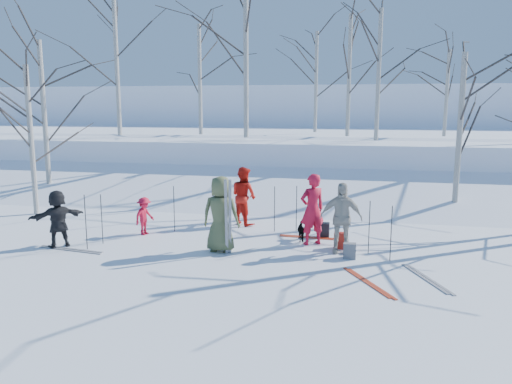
% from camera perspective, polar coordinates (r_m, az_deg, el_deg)
% --- Properties ---
extents(ground, '(120.00, 120.00, 0.00)m').
position_cam_1_polar(ground, '(12.56, -1.41, -7.02)').
color(ground, white).
rests_on(ground, ground).
extents(snow_ramp, '(70.00, 9.49, 4.12)m').
position_cam_1_polar(snow_ramp, '(19.22, 3.35, -0.60)').
color(snow_ramp, white).
rests_on(snow_ramp, ground).
extents(snow_plateau, '(70.00, 18.00, 2.20)m').
position_cam_1_polar(snow_plateau, '(28.95, 6.30, 4.62)').
color(snow_plateau, white).
rests_on(snow_plateau, ground).
extents(far_hill, '(90.00, 30.00, 6.00)m').
position_cam_1_polar(far_hill, '(49.80, 8.70, 7.94)').
color(far_hill, white).
rests_on(far_hill, ground).
extents(skier_olive_center, '(0.94, 0.61, 1.93)m').
position_cam_1_polar(skier_olive_center, '(12.53, -4.06, -2.54)').
color(skier_olive_center, '#4A5332').
rests_on(skier_olive_center, ground).
extents(skier_red_north, '(0.83, 0.76, 1.90)m').
position_cam_1_polar(skier_red_north, '(13.21, 6.45, -1.98)').
color(skier_red_north, red).
rests_on(skier_red_north, ground).
extents(skier_redor_behind, '(1.11, 1.07, 1.79)m').
position_cam_1_polar(skier_redor_behind, '(15.35, -1.42, -0.44)').
color(skier_redor_behind, red).
rests_on(skier_redor_behind, ground).
extents(skier_red_seated, '(0.60, 0.79, 1.08)m').
position_cam_1_polar(skier_red_seated, '(14.56, -12.64, -2.69)').
color(skier_red_seated, red).
rests_on(skier_red_seated, ground).
extents(skier_cream_east, '(1.05, 0.45, 1.78)m').
position_cam_1_polar(skier_cream_east, '(12.59, 9.70, -2.92)').
color(skier_cream_east, beige).
rests_on(skier_cream_east, ground).
extents(skier_grey_west, '(1.27, 1.33, 1.51)m').
position_cam_1_polar(skier_grey_west, '(13.92, -21.71, -2.84)').
color(skier_grey_west, black).
rests_on(skier_grey_west, ground).
extents(dog, '(0.46, 0.70, 0.55)m').
position_cam_1_polar(dog, '(13.70, 5.39, -4.43)').
color(dog, black).
rests_on(dog, ground).
extents(upright_ski_left, '(0.08, 0.16, 1.90)m').
position_cam_1_polar(upright_ski_left, '(12.22, -3.42, -2.91)').
color(upright_ski_left, silver).
rests_on(upright_ski_left, ground).
extents(upright_ski_right, '(0.14, 0.23, 1.89)m').
position_cam_1_polar(upright_ski_right, '(12.24, -3.00, -2.88)').
color(upright_ski_right, silver).
rests_on(upright_ski_right, ground).
extents(ski_pair_a, '(0.43, 1.92, 0.02)m').
position_cam_1_polar(ski_pair_a, '(14.05, 6.55, -5.20)').
color(ski_pair_a, '#BA351A').
rests_on(ski_pair_a, ground).
extents(ski_pair_b, '(1.54, 2.04, 0.02)m').
position_cam_1_polar(ski_pair_b, '(11.39, 18.92, -9.34)').
color(ski_pair_b, silver).
rests_on(ski_pair_b, ground).
extents(ski_pair_c, '(0.73, 1.96, 0.02)m').
position_cam_1_polar(ski_pair_c, '(13.69, -20.40, -6.18)').
color(ski_pair_c, silver).
rests_on(ski_pair_c, ground).
extents(ski_pair_d, '(1.82, 2.07, 0.02)m').
position_cam_1_polar(ski_pair_d, '(10.82, 12.70, -10.06)').
color(ski_pair_d, '#BA351A').
rests_on(ski_pair_d, ground).
extents(ski_pole_a, '(0.02, 0.02, 1.34)m').
position_cam_1_polar(ski_pole_a, '(14.66, 4.65, -1.87)').
color(ski_pole_a, black).
rests_on(ski_pole_a, ground).
extents(ski_pole_b, '(0.02, 0.02, 1.34)m').
position_cam_1_polar(ski_pole_b, '(13.46, -18.87, -3.46)').
color(ski_pole_b, black).
rests_on(ski_pole_b, ground).
extents(ski_pole_c, '(0.02, 0.02, 1.34)m').
position_cam_1_polar(ski_pole_c, '(14.74, -9.34, -1.91)').
color(ski_pole_c, black).
rests_on(ski_pole_c, ground).
extents(ski_pole_d, '(0.02, 0.02, 1.34)m').
position_cam_1_polar(ski_pole_d, '(13.94, -18.90, -3.00)').
color(ski_pole_d, black).
rests_on(ski_pole_d, ground).
extents(ski_pole_e, '(0.02, 0.02, 1.34)m').
position_cam_1_polar(ski_pole_e, '(13.86, -17.21, -2.98)').
color(ski_pole_e, black).
rests_on(ski_pole_e, ground).
extents(ski_pole_f, '(0.02, 0.02, 1.34)m').
position_cam_1_polar(ski_pole_f, '(14.51, 2.13, -1.97)').
color(ski_pole_f, black).
rests_on(ski_pole_f, ground).
extents(ski_pole_g, '(0.02, 0.02, 1.34)m').
position_cam_1_polar(ski_pole_g, '(12.22, 15.19, -4.60)').
color(ski_pole_g, black).
rests_on(ski_pole_g, ground).
extents(ski_pole_h, '(0.02, 0.02, 1.34)m').
position_cam_1_polar(ski_pole_h, '(12.69, 12.81, -3.96)').
color(ski_pole_h, black).
rests_on(ski_pole_h, ground).
extents(backpack_red, '(0.32, 0.22, 0.42)m').
position_cam_1_polar(backpack_red, '(13.09, 9.61, -5.49)').
color(backpack_red, '#AE241A').
rests_on(backpack_red, ground).
extents(backpack_grey, '(0.30, 0.20, 0.38)m').
position_cam_1_polar(backpack_grey, '(12.31, 10.65, -6.63)').
color(backpack_grey, '#5B5D63').
rests_on(backpack_grey, ground).
extents(backpack_dark, '(0.34, 0.24, 0.40)m').
position_cam_1_polar(backpack_dark, '(14.16, 7.69, -4.30)').
color(backpack_dark, black).
rests_on(backpack_dark, ground).
extents(birch_plateau_a, '(4.48, 4.48, 5.54)m').
position_cam_1_polar(birch_plateau_a, '(24.07, 10.59, 12.90)').
color(birch_plateau_a, silver).
rests_on(birch_plateau_a, snow_plateau).
extents(birch_plateau_c, '(5.27, 5.27, 6.67)m').
position_cam_1_polar(birch_plateau_c, '(25.35, -15.63, 13.83)').
color(birch_plateau_c, silver).
rests_on(birch_plateau_c, snow_plateau).
extents(birch_plateau_d, '(4.28, 4.28, 5.25)m').
position_cam_1_polar(birch_plateau_d, '(27.33, 6.87, 12.33)').
color(birch_plateau_d, silver).
rests_on(birch_plateau_d, snow_plateau).
extents(birch_plateau_e, '(5.94, 5.94, 7.62)m').
position_cam_1_polar(birch_plateau_e, '(22.75, -1.16, 15.88)').
color(birch_plateau_e, silver).
rests_on(birch_plateau_e, snow_plateau).
extents(birch_plateau_f, '(4.29, 4.29, 5.27)m').
position_cam_1_polar(birch_plateau_f, '(21.49, 13.83, 12.80)').
color(birch_plateau_f, silver).
rests_on(birch_plateau_f, snow_plateau).
extents(birch_plateau_g, '(3.37, 3.37, 3.96)m').
position_cam_1_polar(birch_plateau_g, '(25.12, 20.96, 10.49)').
color(birch_plateau_g, silver).
rests_on(birch_plateau_g, snow_plateau).
extents(birch_plateau_h, '(4.32, 4.32, 5.31)m').
position_cam_1_polar(birch_plateau_h, '(25.28, -6.43, 12.59)').
color(birch_plateau_h, silver).
rests_on(birch_plateau_h, snow_plateau).
extents(birch_edge_a, '(4.06, 4.06, 4.94)m').
position_cam_1_polar(birch_edge_a, '(18.21, -24.31, 5.32)').
color(birch_edge_a, silver).
rests_on(birch_edge_a, ground).
extents(birch_edge_d, '(4.88, 4.88, 6.11)m').
position_cam_1_polar(birch_edge_d, '(21.47, -23.01, 7.55)').
color(birch_edge_d, silver).
rests_on(birch_edge_d, ground).
extents(birch_edge_e, '(4.32, 4.32, 5.32)m').
position_cam_1_polar(birch_edge_e, '(17.68, 22.22, 5.96)').
color(birch_edge_e, silver).
rests_on(birch_edge_e, ground).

